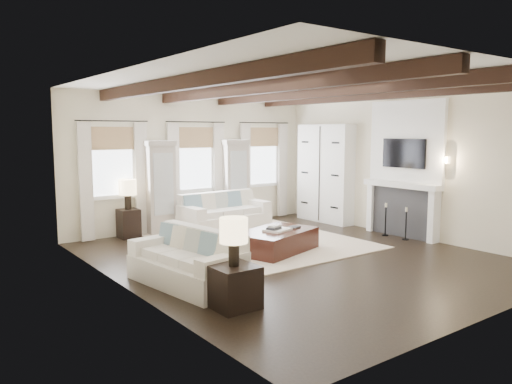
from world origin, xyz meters
TOP-DOWN VIEW (x-y plane):
  - ground at (0.00, 0.00)m, footprint 7.50×7.50m
  - room_shell at (0.75, 0.90)m, footprint 6.54×7.54m
  - area_rug at (0.26, 1.52)m, footprint 3.64×4.32m
  - sofa_back at (0.28, 2.89)m, footprint 2.14×1.03m
  - sofa_left at (-2.39, -0.30)m, footprint 1.15×2.07m
  - ottoman at (-0.04, 0.53)m, footprint 1.85×1.45m
  - tray at (-0.04, 0.48)m, footprint 0.59×0.51m
  - book_lower at (-0.12, 0.48)m, footprint 0.31×0.27m
  - book_upper at (-0.09, 0.51)m, footprint 0.26×0.23m
  - book_loose at (0.41, 0.51)m, footprint 0.28×0.24m
  - side_table_front at (-2.41, -1.54)m, footprint 0.57×0.57m
  - lamp_front at (-2.41, -1.54)m, footprint 0.37×0.37m
  - side_table_back at (-1.82, 3.48)m, footprint 0.42×0.42m
  - lamp_back at (-1.82, 3.48)m, footprint 0.38×0.38m
  - candlestick_near at (2.90, -0.29)m, footprint 0.14×0.14m
  - candlestick_far at (2.90, 0.26)m, footprint 0.15×0.15m

SIDE VIEW (x-z plane):
  - ground at x=0.00m, z-range 0.00..0.00m
  - area_rug at x=0.26m, z-range 0.00..0.02m
  - ottoman at x=-0.04m, z-range 0.00..0.43m
  - side_table_front at x=-2.41m, z-range 0.00..0.57m
  - candlestick_near at x=2.90m, z-range -0.06..0.65m
  - candlestick_far at x=2.90m, z-range -0.06..0.68m
  - side_table_back at x=-1.82m, z-range 0.00..0.63m
  - sofa_left at x=-2.39m, z-range -0.08..0.76m
  - sofa_back at x=0.28m, z-range -0.09..0.81m
  - book_loose at x=0.41m, z-range 0.43..0.46m
  - tray at x=-0.04m, z-range 0.43..0.47m
  - book_lower at x=-0.12m, z-range 0.47..0.51m
  - book_upper at x=-0.09m, z-range 0.51..0.54m
  - lamp_front at x=-2.41m, z-range 0.69..1.33m
  - lamp_back at x=-1.82m, z-range 0.75..1.41m
  - room_shell at x=0.75m, z-range 0.28..3.50m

